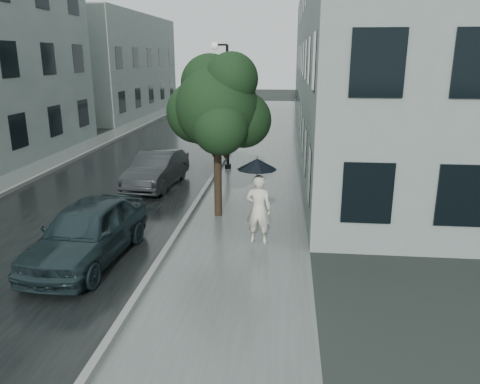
# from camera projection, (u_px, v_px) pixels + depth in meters

# --- Properties ---
(ground) EXTENTS (120.00, 120.00, 0.00)m
(ground) POSITION_uv_depth(u_px,v_px,m) (223.00, 275.00, 10.53)
(ground) COLOR black
(ground) RESTS_ON ground
(sidewalk) EXTENTS (3.50, 60.00, 0.01)m
(sidewalk) POSITION_uv_depth(u_px,v_px,m) (263.00, 161.00, 21.96)
(sidewalk) COLOR slate
(sidewalk) RESTS_ON ground
(kerb_near) EXTENTS (0.15, 60.00, 0.15)m
(kerb_near) POSITION_uv_depth(u_px,v_px,m) (225.00, 158.00, 22.12)
(kerb_near) COLOR slate
(kerb_near) RESTS_ON ground
(asphalt_road) EXTENTS (6.85, 60.00, 0.00)m
(asphalt_road) POSITION_uv_depth(u_px,v_px,m) (153.00, 158.00, 22.48)
(asphalt_road) COLOR black
(asphalt_road) RESTS_ON ground
(kerb_far) EXTENTS (0.15, 60.00, 0.15)m
(kerb_far) POSITION_uv_depth(u_px,v_px,m) (83.00, 155.00, 22.81)
(kerb_far) COLOR slate
(kerb_far) RESTS_ON ground
(sidewalk_far) EXTENTS (1.70, 60.00, 0.01)m
(sidewalk_far) POSITION_uv_depth(u_px,v_px,m) (65.00, 156.00, 22.92)
(sidewalk_far) COLOR #4C5451
(sidewalk_far) RESTS_ON ground
(building_near) EXTENTS (7.02, 36.00, 9.00)m
(building_near) POSITION_uv_depth(u_px,v_px,m) (360.00, 60.00, 27.35)
(building_near) COLOR gray
(building_near) RESTS_ON ground
(building_far_b) EXTENTS (7.02, 18.00, 8.00)m
(building_far_b) POSITION_uv_depth(u_px,v_px,m) (109.00, 65.00, 39.40)
(building_far_b) COLOR gray
(building_far_b) RESTS_ON ground
(pedestrian) EXTENTS (0.73, 0.53, 1.85)m
(pedestrian) POSITION_uv_depth(u_px,v_px,m) (258.00, 209.00, 12.11)
(pedestrian) COLOR silver
(pedestrian) RESTS_ON sidewalk
(umbrella) EXTENTS (1.31, 1.31, 1.38)m
(umbrella) POSITION_uv_depth(u_px,v_px,m) (257.00, 164.00, 11.79)
(umbrella) COLOR black
(umbrella) RESTS_ON ground
(street_tree) EXTENTS (3.16, 2.87, 4.88)m
(street_tree) POSITION_uv_depth(u_px,v_px,m) (217.00, 106.00, 13.64)
(street_tree) COLOR #332619
(street_tree) RESTS_ON ground
(lamp_post) EXTENTS (0.83, 0.45, 5.29)m
(lamp_post) POSITION_uv_depth(u_px,v_px,m) (224.00, 98.00, 19.70)
(lamp_post) COLOR black
(lamp_post) RESTS_ON ground
(car_near) EXTENTS (1.99, 4.36, 1.45)m
(car_near) POSITION_uv_depth(u_px,v_px,m) (87.00, 232.00, 11.13)
(car_near) COLOR #1B292E
(car_near) RESTS_ON ground
(car_far) EXTENTS (1.69, 4.07, 1.31)m
(car_far) POSITION_uv_depth(u_px,v_px,m) (157.00, 169.00, 17.54)
(car_far) COLOR #232628
(car_far) RESTS_ON ground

